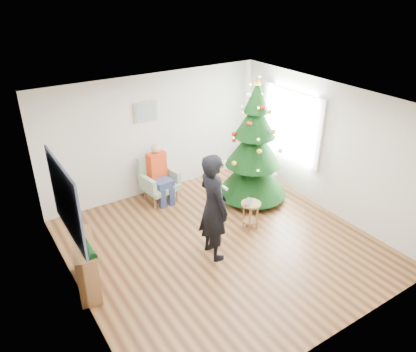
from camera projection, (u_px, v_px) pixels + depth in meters
floor at (221, 244)px, 7.29m from camera, size 5.00×5.00×0.00m
ceiling at (224, 104)px, 6.12m from camera, size 5.00×5.00×0.00m
wall_back at (155, 135)px, 8.58m from camera, size 5.00×0.00×5.00m
wall_front at (342, 261)px, 4.83m from camera, size 5.00×0.00×5.00m
wall_left at (71, 227)px, 5.49m from camera, size 0.00×5.00×5.00m
wall_right at (327, 148)px, 7.92m from camera, size 0.00×5.00×5.00m
window_panel at (292, 125)px, 8.56m from camera, size 0.04×1.30×1.40m
curtains at (291, 125)px, 8.55m from camera, size 0.05×1.75×1.50m
christmas_tree at (254, 147)px, 8.26m from camera, size 1.46×1.46×2.63m
stool at (250, 215)px, 7.64m from camera, size 0.37×0.37×0.55m
laptop at (251, 202)px, 7.51m from camera, size 0.36×0.34×0.02m
armchair at (159, 185)px, 8.58m from camera, size 0.78×0.73×0.97m
seated_person at (159, 173)px, 8.41m from camera, size 0.43×0.59×1.28m
standing_man at (213, 207)px, 6.63m from camera, size 0.48×0.71×1.88m
game_controller at (225, 188)px, 6.57m from camera, size 0.04×0.13×0.04m
console at (87, 264)px, 6.17m from camera, size 0.52×1.04×0.80m
garland at (83, 242)px, 5.98m from camera, size 0.14×0.90×0.14m
tapestry at (65, 200)px, 5.62m from camera, size 0.03×1.50×1.15m
framed_picture at (146, 112)px, 8.21m from camera, size 0.52×0.05×0.42m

